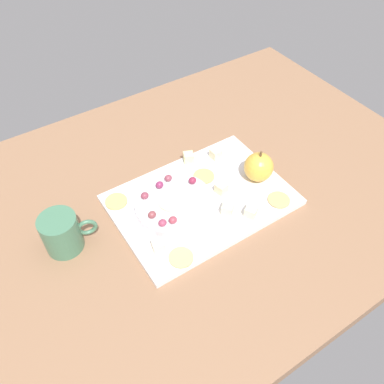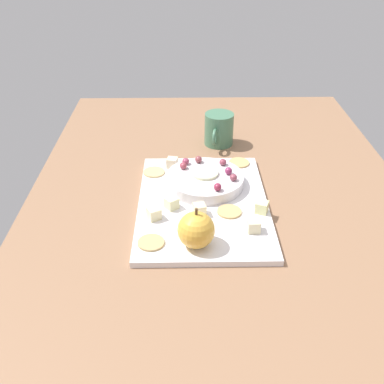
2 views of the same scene
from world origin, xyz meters
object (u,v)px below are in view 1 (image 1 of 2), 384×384
(cheese_cube_5, at_px, (189,157))
(grape_5, at_px, (163,223))
(cracker_1, at_px, (181,258))
(grape_6, at_px, (192,180))
(grape_4, at_px, (173,220))
(apple_whole, at_px, (259,167))
(platter, at_px, (201,200))
(cheese_cube_3, at_px, (221,188))
(cheese_cube_4, at_px, (251,212))
(cheese_cube_1, at_px, (216,154))
(grape_1, at_px, (145,196))
(serving_dish, at_px, (175,205))
(grape_0, at_px, (160,185))
(cracker_0, at_px, (279,200))
(cheese_cube_0, at_px, (228,209))
(grape_3, at_px, (152,215))
(cracker_3, at_px, (116,201))
(apple_slice_0, at_px, (172,201))
(cup, at_px, (62,233))
(cheese_cube_2, at_px, (158,246))
(grape_2, at_px, (168,178))
(cracker_2, at_px, (204,176))

(cheese_cube_5, relative_size, grape_5, 1.33)
(cracker_1, height_order, grape_5, grape_5)
(grape_5, distance_m, grape_6, 0.13)
(grape_4, bearing_deg, apple_whole, -174.60)
(platter, distance_m, grape_6, 0.05)
(cheese_cube_3, relative_size, cheese_cube_4, 1.00)
(cheese_cube_1, height_order, grape_1, grape_1)
(serving_dish, distance_m, grape_0, 0.05)
(platter, xyz_separation_m, cracker_0, (-0.14, 0.10, 0.01))
(cracker_0, xyz_separation_m, cracker_1, (0.25, 0.01, 0.00))
(cheese_cube_1, bearing_deg, cheese_cube_5, -21.42)
(cheese_cube_0, relative_size, cheese_cube_3, 1.00)
(serving_dish, xyz_separation_m, cheese_cube_5, (-0.10, -0.11, -0.00))
(cheese_cube_3, bearing_deg, serving_dish, -7.60)
(grape_1, bearing_deg, serving_dish, 137.97)
(apple_whole, bearing_deg, cheese_cube_3, -5.31)
(apple_whole, distance_m, grape_3, 0.26)
(serving_dish, height_order, cracker_0, serving_dish)
(cracker_0, distance_m, cracker_3, 0.35)
(cheese_cube_5, height_order, grape_1, grape_1)
(apple_slice_0, bearing_deg, grape_3, 12.36)
(cheese_cube_0, bearing_deg, cheese_cube_4, 137.41)
(cheese_cube_5, relative_size, apple_slice_0, 0.40)
(cheese_cube_1, height_order, cup, cup)
(platter, height_order, grape_6, grape_6)
(platter, relative_size, cracker_1, 7.80)
(platter, bearing_deg, cheese_cube_2, 24.25)
(cheese_cube_5, distance_m, grape_3, 0.20)
(serving_dish, distance_m, apple_whole, 0.21)
(apple_whole, bearing_deg, apple_slice_0, -6.41)
(cracker_3, xyz_separation_m, grape_2, (-0.12, 0.03, 0.03))
(cheese_cube_2, height_order, grape_1, grape_1)
(serving_dish, height_order, cup, cup)
(cracker_1, bearing_deg, cup, -42.58)
(cheese_cube_0, relative_size, grape_2, 1.33)
(cheese_cube_1, distance_m, apple_slice_0, 0.19)
(cracker_1, bearing_deg, grape_5, -92.18)
(cracker_3, xyz_separation_m, cup, (0.13, 0.04, 0.03))
(cheese_cube_2, relative_size, cracker_2, 0.48)
(cheese_cube_1, xyz_separation_m, cracker_1, (0.22, 0.20, -0.01))
(cheese_cube_1, xyz_separation_m, grape_2, (0.14, 0.02, 0.02))
(cheese_cube_2, height_order, cracker_0, cheese_cube_2)
(grape_3, bearing_deg, cheese_cube_0, 158.48)
(grape_0, relative_size, cup, 0.16)
(cheese_cube_0, height_order, cheese_cube_1, same)
(grape_3, distance_m, grape_5, 0.03)
(cheese_cube_1, xyz_separation_m, grape_3, (0.22, 0.10, 0.02))
(apple_slice_0, distance_m, cup, 0.22)
(platter, bearing_deg, cheese_cube_4, 121.44)
(cracker_3, bearing_deg, cup, 16.84)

